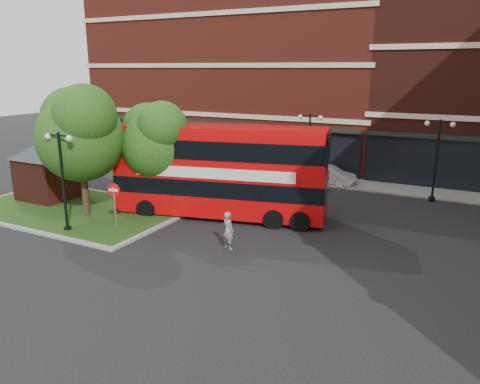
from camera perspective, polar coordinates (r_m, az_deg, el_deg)
The scene contains 15 objects.
ground at distance 21.24m, azimuth -10.46°, elevation -7.32°, with size 120.00×120.00×0.00m, color black.
pavement_far at distance 35.06m, azimuth 6.26°, elevation 1.84°, with size 44.00×3.00×0.12m, color slate.
terrace_far_left at distance 44.31m, azimuth 0.27°, elevation 13.71°, with size 26.00×12.00×14.00m, color maroon.
traffic_island at distance 28.51m, azimuth -19.53°, elevation -2.01°, with size 12.60×7.60×0.15m.
kiosk at distance 30.84m, azimuth -22.37°, elevation 3.27°, with size 6.51×6.51×3.60m.
tree_island_west at distance 26.27m, azimuth -18.98°, elevation 7.22°, with size 5.40×4.71×7.21m.
tree_island_east at distance 26.15m, azimuth -10.31°, elevation 6.54°, with size 4.46×3.90×6.29m.
lamp_island at distance 24.22m, azimuth -20.82°, elevation 1.72°, with size 1.72×0.36×5.00m.
lamp_far_left at distance 32.01m, azimuth 8.42°, elevation 5.56°, with size 1.72×0.36×5.00m.
lamp_far_right at distance 30.38m, azimuth 22.82°, elevation 4.05°, with size 1.72×0.36×5.00m.
bus at distance 25.20m, azimuth -2.43°, elevation 3.26°, with size 11.70×5.09×4.36m.
woman at distance 21.09m, azimuth -1.46°, elevation -4.70°, with size 0.64×0.42×1.74m, color gray.
car_silver at distance 35.08m, azimuth 1.61°, elevation 3.13°, with size 1.84×4.58×1.56m, color #B3B6BB.
car_white at distance 33.52m, azimuth 10.75°, elevation 2.06°, with size 1.35×3.86×1.27m, color silver.
no_entry_sign at distance 23.95m, azimuth -15.08°, elevation -0.60°, with size 0.68×0.18×2.46m.
Camera 1 is at (12.34, -15.35, 7.96)m, focal length 35.00 mm.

